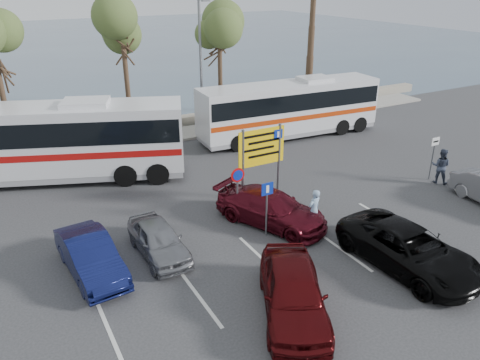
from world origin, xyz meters
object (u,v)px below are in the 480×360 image
suv_black (409,249)px  car_red (293,292)px  car_blue (91,256)px  street_lamp_right (201,61)px  car_silver_a (158,240)px  direction_sign (261,153)px  pedestrian_far (441,166)px  coach_bus_right (290,111)px  coach_bus_left (50,144)px  pedestrian_near (314,210)px  car_maroon (271,208)px

suv_black → car_red: bearing=178.1°
suv_black → car_blue: bearing=150.2°
street_lamp_right → car_silver_a: (-7.34, -12.02, -3.98)m
car_silver_a → street_lamp_right: bearing=57.8°
direction_sign → car_red: (-2.94, -6.70, -1.66)m
direction_sign → pedestrian_far: (8.86, -2.20, -1.55)m
car_red → suv_black: bearing=28.2°
coach_bus_right → pedestrian_far: bearing=-76.0°
pedestrian_far → suv_black: bearing=88.8°
coach_bus_left → pedestrian_far: (16.36, -9.50, -0.96)m
pedestrian_near → suv_black: bearing=95.0°
car_red → pedestrian_near: bearing=73.5°
suv_black → pedestrian_near: 3.92m
car_silver_a → suv_black: (7.28, -4.92, 0.11)m
car_silver_a → suv_black: 8.79m
pedestrian_far → coach_bus_right: bearing=-19.9°
direction_sign → car_silver_a: size_ratio=0.99×
coach_bus_right → car_silver_a: 14.91m
street_lamp_right → car_blue: bearing=-129.0°
coach_bus_right → car_red: bearing=-124.0°
street_lamp_right → car_maroon: (-2.54, -12.02, -3.91)m
coach_bus_left → car_red: coach_bus_left is taller
direction_sign → coach_bus_right: size_ratio=0.31×
car_blue → car_red: car_red is taller
car_silver_a → car_red: (2.40, -5.00, 0.15)m
car_silver_a → car_blue: bearing=179.2°
car_silver_a → direction_sign: bearing=16.9°
car_blue → car_maroon: car_maroon is taller
coach_bus_right → car_red: 16.91m
car_blue → suv_black: size_ratio=0.78×
coach_bus_left → suv_black: coach_bus_left is taller
coach_bus_left → car_blue: 9.08m
suv_black → pedestrian_near: size_ratio=3.03×
direction_sign → car_blue: 8.12m
car_maroon → pedestrian_far: bearing=-28.6°
car_maroon → car_blue: bearing=154.5°
car_silver_a → pedestrian_near: bearing=-12.1°
coach_bus_left → street_lamp_right: bearing=17.6°
suv_black → pedestrian_near: (-1.26, 3.71, 0.14)m
direction_sign → suv_black: size_ratio=0.69×
car_silver_a → car_maroon: 4.80m
coach_bus_left → suv_black: (9.44, -13.92, -1.12)m
street_lamp_right → car_maroon: bearing=-101.9°
coach_bus_right → car_blue: size_ratio=2.86×
suv_black → pedestrian_near: bearing=105.9°
coach_bus_right → car_blue: (-14.24, -9.00, -0.99)m
car_blue → coach_bus_right: bearing=27.4°
car_maroon → car_red: (-2.40, -5.00, 0.08)m
coach_bus_right → street_lamp_right: bearing=146.1°
suv_black → coach_bus_left: bearing=121.3°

